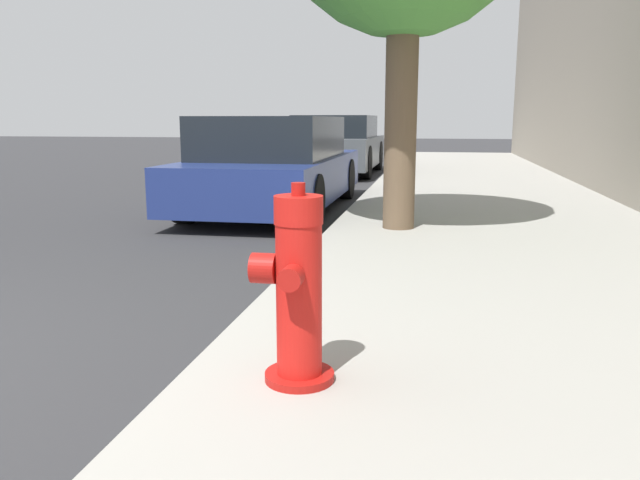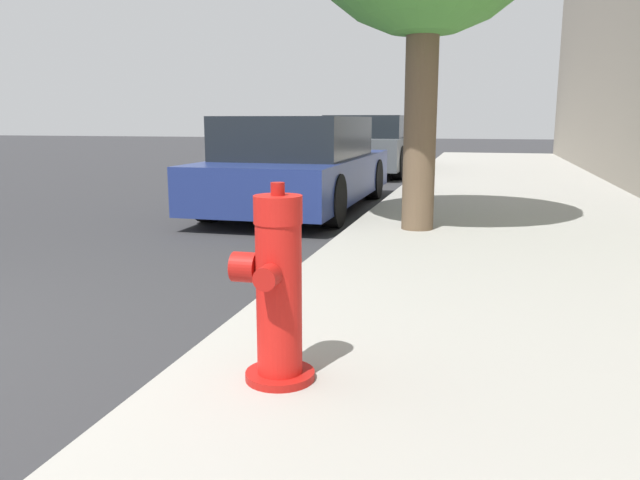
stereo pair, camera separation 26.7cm
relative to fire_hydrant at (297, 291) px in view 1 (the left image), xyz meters
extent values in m
cube|color=#99968E|center=(1.25, -0.29, -0.46)|extent=(3.56, 40.00, 0.12)
cylinder|color=#A91511|center=(0.01, 0.00, -0.38)|extent=(0.30, 0.30, 0.03)
cylinder|color=red|center=(0.01, 0.00, -0.04)|extent=(0.20, 0.20, 0.66)
cylinder|color=red|center=(0.01, 0.00, 0.35)|extent=(0.21, 0.21, 0.12)
cylinder|color=#A91511|center=(0.01, 0.00, 0.44)|extent=(0.06, 0.06, 0.05)
cylinder|color=#A91511|center=(0.01, -0.14, 0.09)|extent=(0.10, 0.09, 0.10)
cylinder|color=#A91511|center=(0.01, 0.14, 0.09)|extent=(0.10, 0.09, 0.10)
cylinder|color=#A91511|center=(-0.14, 0.00, 0.09)|extent=(0.11, 0.13, 0.13)
cube|color=navy|center=(-1.64, 5.94, -0.07)|extent=(1.74, 4.44, 0.56)
cube|color=black|center=(-1.64, 5.77, 0.48)|extent=(1.60, 2.44, 0.55)
cylinder|color=black|center=(-2.43, 7.32, -0.21)|extent=(0.20, 0.62, 0.62)
cylinder|color=black|center=(-0.85, 7.32, -0.21)|extent=(0.20, 0.62, 0.62)
cylinder|color=black|center=(-2.43, 4.57, -0.21)|extent=(0.20, 0.62, 0.62)
cylinder|color=black|center=(-0.85, 4.57, -0.21)|extent=(0.20, 0.62, 0.62)
cube|color=#4C5156|center=(-1.72, 11.90, 0.00)|extent=(1.79, 4.15, 0.65)
cube|color=black|center=(-1.72, 11.73, 0.56)|extent=(1.65, 2.28, 0.49)
cylinder|color=black|center=(-2.54, 13.18, -0.17)|extent=(0.20, 0.71, 0.71)
cylinder|color=black|center=(-0.91, 13.18, -0.17)|extent=(0.20, 0.71, 0.71)
cylinder|color=black|center=(-2.54, 10.61, -0.17)|extent=(0.20, 0.71, 0.71)
cylinder|color=black|center=(-0.91, 10.61, -0.17)|extent=(0.20, 0.71, 0.71)
cylinder|color=brown|center=(0.18, 3.99, 0.78)|extent=(0.33, 0.33, 2.36)
camera|label=1|loc=(0.57, -2.49, 0.72)|focal=35.00mm
camera|label=2|loc=(0.83, -2.43, 0.72)|focal=35.00mm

